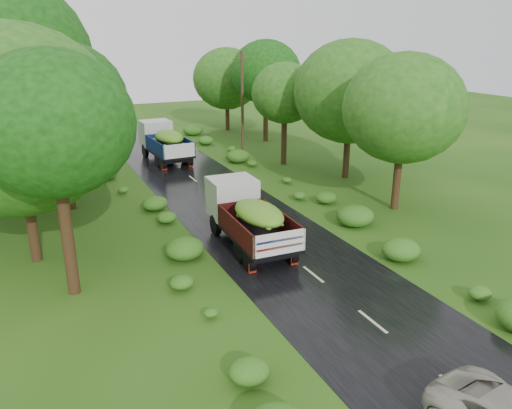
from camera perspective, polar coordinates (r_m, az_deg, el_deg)
ground at (r=18.51m, az=13.18°, el=-12.93°), size 120.00×120.00×0.00m
road at (r=22.08m, az=5.20°, el=-6.90°), size 6.50×80.00×0.02m
road_lines at (r=22.86m, az=3.94°, el=-5.88°), size 0.12×69.60×0.00m
truck_near at (r=23.51m, az=-1.04°, el=-1.06°), size 2.54×6.63×2.75m
truck_far at (r=40.16m, az=-10.52°, el=7.23°), size 2.71×6.90×2.86m
utility_pole at (r=39.94m, az=-1.57°, el=11.36°), size 1.46×0.28×8.32m
trees_left at (r=33.48m, az=-25.90°, el=12.31°), size 7.86×32.26×10.22m
trees_right at (r=39.48m, az=4.56°, el=13.24°), size 5.96×30.57×7.88m
shrubs at (r=29.48m, az=-3.58°, el=0.65°), size 11.90×44.00×0.70m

